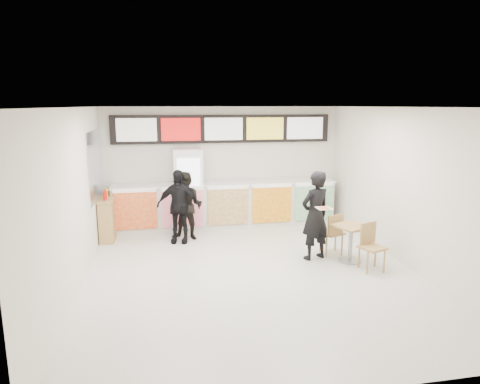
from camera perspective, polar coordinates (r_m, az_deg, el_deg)
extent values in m
plane|color=beige|center=(8.05, 1.54, -10.64)|extent=(7.00, 7.00, 0.00)
plane|color=white|center=(7.45, 1.66, 11.25)|extent=(7.00, 7.00, 0.00)
plane|color=silver|center=(11.01, -2.25, 3.50)|extent=(6.00, 0.00, 6.00)
plane|color=silver|center=(7.58, -21.17, -0.96)|extent=(0.00, 7.00, 7.00)
plane|color=silver|center=(8.74, 21.20, 0.62)|extent=(0.00, 7.00, 7.00)
cube|color=silver|center=(10.79, -1.90, -1.80)|extent=(5.50, 0.70, 1.10)
cube|color=silver|center=(10.68, -1.92, 1.18)|extent=(5.56, 0.76, 0.04)
cube|color=red|center=(10.31, -13.76, -2.44)|extent=(0.99, 0.02, 0.90)
cube|color=#FA37AB|center=(10.31, -7.64, -2.22)|extent=(0.99, 0.02, 0.90)
cube|color=brown|center=(10.42, -1.59, -1.98)|extent=(0.99, 0.02, 0.90)
cube|color=yellow|center=(10.64, 4.27, -1.72)|extent=(0.99, 0.02, 0.90)
cube|color=#24914F|center=(10.97, 9.84, -1.45)|extent=(0.99, 0.02, 0.90)
cube|color=black|center=(10.84, -2.23, 8.42)|extent=(5.50, 0.12, 0.70)
cube|color=silver|center=(10.66, -13.63, 8.06)|extent=(0.95, 0.02, 0.55)
cube|color=red|center=(10.66, -7.88, 8.27)|extent=(0.95, 0.02, 0.55)
cube|color=silver|center=(10.77, -2.18, 8.40)|extent=(0.95, 0.02, 0.55)
cube|color=yellow|center=(10.97, 3.37, 8.44)|extent=(0.95, 0.02, 0.55)
cube|color=white|center=(11.27, 8.66, 8.42)|extent=(0.95, 0.02, 0.55)
cube|color=white|center=(10.62, -6.93, 0.39)|extent=(0.70, 0.65, 2.00)
cube|color=white|center=(10.28, -6.81, 0.30)|extent=(0.54, 0.02, 1.50)
cylinder|color=#228518|center=(10.44, -7.90, -2.93)|extent=(0.07, 0.07, 0.22)
cylinder|color=orange|center=(10.45, -7.13, -2.90)|extent=(0.07, 0.07, 0.22)
cylinder|color=red|center=(10.45, -6.36, -2.87)|extent=(0.07, 0.07, 0.22)
cylinder|color=#1667AC|center=(10.46, -5.60, -2.84)|extent=(0.07, 0.07, 0.22)
cylinder|color=orange|center=(10.35, -7.96, -0.89)|extent=(0.07, 0.07, 0.22)
cylinder|color=red|center=(10.36, -7.18, -0.86)|extent=(0.07, 0.07, 0.22)
cylinder|color=#1667AC|center=(10.37, -6.41, -0.83)|extent=(0.07, 0.07, 0.22)
cylinder|color=#228518|center=(10.38, -5.64, -0.80)|extent=(0.07, 0.07, 0.22)
cylinder|color=red|center=(10.28, -8.01, 1.18)|extent=(0.07, 0.07, 0.22)
cylinder|color=#1667AC|center=(10.28, -7.23, 1.21)|extent=(0.07, 0.07, 0.22)
cylinder|color=#228518|center=(10.29, -6.46, 1.23)|extent=(0.07, 0.07, 0.22)
cylinder|color=orange|center=(10.30, -5.68, 1.26)|extent=(0.07, 0.07, 0.22)
cylinder|color=#1667AC|center=(10.22, -8.07, 3.27)|extent=(0.07, 0.07, 0.22)
cylinder|color=#228518|center=(10.22, -7.29, 3.30)|extent=(0.07, 0.07, 0.22)
cylinder|color=orange|center=(10.23, -6.50, 3.33)|extent=(0.07, 0.07, 0.22)
cylinder|color=red|center=(10.24, -5.72, 3.35)|extent=(0.07, 0.07, 0.22)
cube|color=#B2B7BF|center=(9.92, -18.71, 3.47)|extent=(0.01, 2.00, 1.50)
imported|color=black|center=(8.59, 9.99, -3.10)|extent=(0.76, 0.63, 1.79)
imported|color=black|center=(9.79, -7.12, -1.87)|extent=(0.93, 0.84, 1.56)
imported|color=black|center=(9.60, -8.22, -1.90)|extent=(1.04, 0.63, 1.65)
cube|color=beige|center=(8.12, 11.16, -2.13)|extent=(0.28, 0.28, 0.01)
cone|color=#CC7233|center=(8.12, 11.17, -2.06)|extent=(0.36, 0.36, 0.02)
cube|color=#AB864E|center=(8.62, 14.64, -4.45)|extent=(0.76, 0.76, 0.04)
cylinder|color=gray|center=(8.73, 14.52, -6.75)|extent=(0.08, 0.08, 0.71)
cylinder|color=gray|center=(8.84, 14.40, -8.84)|extent=(0.43, 0.43, 0.03)
cube|color=#AB864E|center=(8.35, 17.21, -7.09)|extent=(0.53, 0.53, 0.04)
cube|color=#AB864E|center=(8.44, 16.71, -5.25)|extent=(0.38, 0.17, 0.41)
cube|color=#AB864E|center=(9.07, 12.10, -5.36)|extent=(0.53, 0.53, 0.04)
cube|color=#AB864E|center=(8.84, 12.63, -4.29)|extent=(0.38, 0.17, 0.41)
cube|color=#AB864E|center=(10.23, -17.25, -3.57)|extent=(0.31, 0.82, 0.93)
cube|color=#AB864E|center=(10.12, -17.41, -0.92)|extent=(0.35, 0.87, 0.04)
cylinder|color=red|center=(9.87, -17.60, -0.56)|extent=(0.06, 0.06, 0.19)
cylinder|color=red|center=(10.04, -17.48, -0.35)|extent=(0.06, 0.06, 0.19)
cylinder|color=yellow|center=(10.21, -17.37, -0.15)|extent=(0.06, 0.06, 0.19)
cylinder|color=brown|center=(10.38, -17.27, 0.03)|extent=(0.06, 0.06, 0.19)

